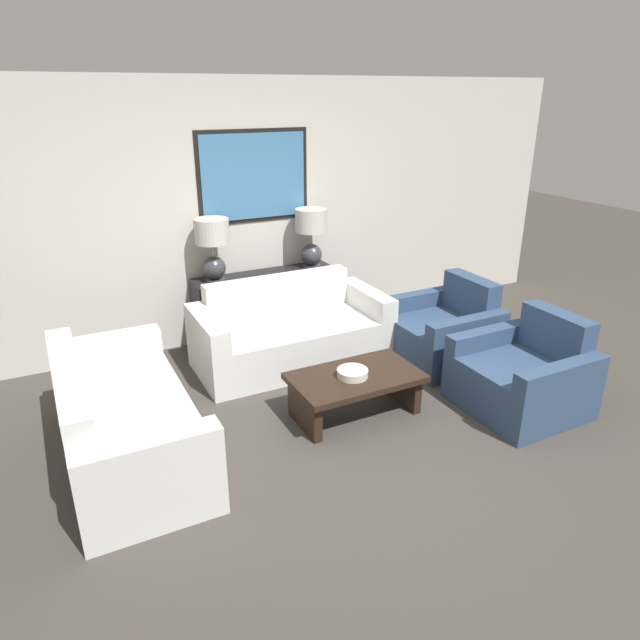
% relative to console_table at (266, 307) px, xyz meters
% --- Properties ---
extents(ground_plane, '(20.00, 20.00, 0.00)m').
position_rel_console_table_xyz_m(ground_plane, '(0.00, -2.27, -0.37)').
color(ground_plane, '#3D3833').
extents(back_wall, '(7.73, 0.12, 2.65)m').
position_rel_console_table_xyz_m(back_wall, '(0.00, 0.27, 0.97)').
color(back_wall, beige).
rests_on(back_wall, ground_plane).
extents(console_table, '(1.52, 0.38, 0.73)m').
position_rel_console_table_xyz_m(console_table, '(0.00, 0.00, 0.00)').
color(console_table, black).
rests_on(console_table, ground_plane).
extents(table_lamp_left, '(0.34, 0.34, 0.63)m').
position_rel_console_table_xyz_m(table_lamp_left, '(-0.54, -0.00, 0.75)').
color(table_lamp_left, '#333338').
rests_on(table_lamp_left, console_table).
extents(table_lamp_right, '(0.34, 0.34, 0.63)m').
position_rel_console_table_xyz_m(table_lamp_right, '(0.54, -0.00, 0.75)').
color(table_lamp_right, '#333338').
rests_on(table_lamp_right, console_table).
extents(couch_by_back_wall, '(1.86, 0.87, 0.80)m').
position_rel_console_table_xyz_m(couch_by_back_wall, '(0.00, -0.62, -0.08)').
color(couch_by_back_wall, silver).
rests_on(couch_by_back_wall, ground_plane).
extents(couch_by_side, '(0.87, 1.86, 0.80)m').
position_rel_console_table_xyz_m(couch_by_side, '(-1.74, -1.54, -0.08)').
color(couch_by_side, silver).
rests_on(couch_by_side, ground_plane).
extents(coffee_table, '(1.05, 0.61, 0.37)m').
position_rel_console_table_xyz_m(coffee_table, '(0.05, -1.78, -0.10)').
color(coffee_table, black).
rests_on(coffee_table, ground_plane).
extents(decorative_bowl, '(0.25, 0.25, 0.06)m').
position_rel_console_table_xyz_m(decorative_bowl, '(0.02, -1.80, 0.03)').
color(decorative_bowl, beige).
rests_on(decorative_bowl, coffee_table).
extents(armchair_near_back_wall, '(0.89, 0.93, 0.80)m').
position_rel_console_table_xyz_m(armchair_near_back_wall, '(1.37, -1.25, -0.09)').
color(armchair_near_back_wall, navy).
rests_on(armchair_near_back_wall, ground_plane).
extents(armchair_near_camera, '(0.89, 0.93, 0.80)m').
position_rel_console_table_xyz_m(armchair_near_camera, '(1.37, -2.32, -0.09)').
color(armchair_near_camera, navy).
rests_on(armchair_near_camera, ground_plane).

